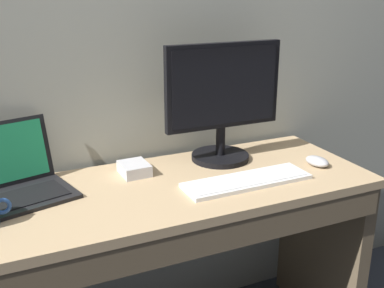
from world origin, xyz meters
name	(u,v)px	position (x,y,z in m)	size (l,w,h in m)	color
desk	(161,250)	(0.00, -0.01, 0.54)	(1.56, 0.57, 0.79)	tan
laptop_black	(12,181)	(-0.47, 0.13, 0.84)	(0.40, 0.36, 0.23)	black
external_monitor	(223,101)	(0.32, 0.14, 1.03)	(0.48, 0.23, 0.47)	black
wired_keyboard	(247,181)	(0.30, -0.10, 0.80)	(0.47, 0.15, 0.02)	white
computer_mouse	(317,161)	(0.64, -0.07, 0.81)	(0.07, 0.10, 0.04)	#B7B7BC
external_drive_box	(134,169)	(-0.04, 0.15, 0.81)	(0.10, 0.12, 0.04)	silver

